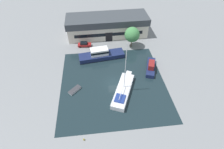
{
  "coord_description": "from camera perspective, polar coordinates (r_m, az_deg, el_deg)",
  "views": [
    {
      "loc": [
        -3.93,
        -32.38,
        34.25
      ],
      "look_at": [
        0.0,
        2.14,
        1.0
      ],
      "focal_mm": 28.0,
      "sensor_mm": 36.0,
      "label": 1
    }
  ],
  "objects": [
    {
      "name": "mooring_bollard",
      "position": [
        38.15,
        -9.17,
        -20.2
      ],
      "size": [
        0.27,
        0.27,
        0.56
      ],
      "color": "olive",
      "rests_on": "ground"
    },
    {
      "name": "ground_plane",
      "position": [
        47.29,
        0.29,
        -2.66
      ],
      "size": [
        440.0,
        440.0,
        0.0
      ],
      "primitive_type": "plane",
      "color": "gray"
    },
    {
      "name": "water_canal",
      "position": [
        47.29,
        0.29,
        -2.66
      ],
      "size": [
        27.69,
        28.55,
        0.01
      ],
      "primitive_type": "cube",
      "color": "#19282D",
      "rests_on": "ground"
    },
    {
      "name": "quay_tree_near_building",
      "position": [
        58.2,
        6.58,
        12.81
      ],
      "size": [
        4.92,
        4.92,
        7.05
      ],
      "color": "brown",
      "rests_on": "ground"
    },
    {
      "name": "cabin_boat",
      "position": [
        51.68,
        12.56,
        2.44
      ],
      "size": [
        4.69,
        8.29,
        2.79
      ],
      "rotation": [
        0.0,
        0.0,
        -0.33
      ],
      "color": "#19234C",
      "rests_on": "water_canal"
    },
    {
      "name": "parked_car",
      "position": [
        60.6,
        -9.01,
        9.71
      ],
      "size": [
        4.52,
        2.07,
        1.69
      ],
      "rotation": [
        0.0,
        0.0,
        4.64
      ],
      "color": "maroon",
      "rests_on": "ground"
    },
    {
      "name": "small_dinghy",
      "position": [
        46.15,
        -12.09,
        -4.97
      ],
      "size": [
        3.49,
        3.46,
        0.53
      ],
      "rotation": [
        0.0,
        0.0,
        2.35
      ],
      "color": "white",
      "rests_on": "water_canal"
    },
    {
      "name": "sailboat_moored",
      "position": [
        44.52,
        3.7,
        -5.14
      ],
      "size": [
        7.65,
        12.83,
        14.47
      ],
      "rotation": [
        0.0,
        0.0,
        -0.4
      ],
      "color": "silver",
      "rests_on": "water_canal"
    },
    {
      "name": "motor_cruiser",
      "position": [
        54.67,
        -3.63,
        6.5
      ],
      "size": [
        14.49,
        5.59,
        3.46
      ],
      "rotation": [
        0.0,
        0.0,
        1.69
      ],
      "color": "#19234C",
      "rests_on": "water_canal"
    },
    {
      "name": "warehouse_building",
      "position": [
        65.23,
        -1.53,
        15.69
      ],
      "size": [
        28.85,
        10.13,
        7.08
      ],
      "rotation": [
        0.0,
        0.0,
        0.02
      ],
      "color": "beige",
      "rests_on": "ground"
    }
  ]
}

